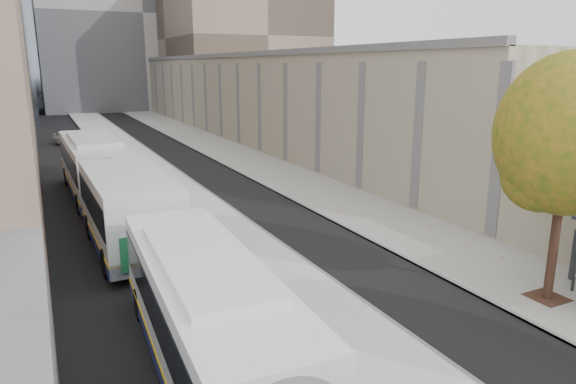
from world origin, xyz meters
TOP-DOWN VIEW (x-y plane):
  - bus_platform at (-3.88, 35.00)m, footprint 4.25×150.00m
  - sidewalk at (4.12, 35.00)m, footprint 4.75×150.00m
  - building_tan at (15.50, 64.00)m, footprint 18.00×92.00m
  - building_far_block at (6.00, 96.00)m, footprint 30.00×18.00m
  - tree_c at (3.60, 13.00)m, footprint 4.20×4.20m
  - bus_far at (-7.56, 29.13)m, footprint 3.19×19.06m
  - distant_car at (-7.98, 54.69)m, footprint 2.61×4.08m

SIDE VIEW (x-z plane):
  - sidewalk at x=4.12m, z-range 0.00..0.08m
  - bus_platform at x=-3.88m, z-range 0.00..0.15m
  - distant_car at x=-7.98m, z-range 0.00..1.29m
  - bus_far at x=-7.56m, z-range 0.15..3.32m
  - building_tan at x=15.50m, z-range 0.00..8.00m
  - tree_c at x=3.60m, z-range 1.61..8.89m
  - building_far_block at x=6.00m, z-range 0.00..30.00m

